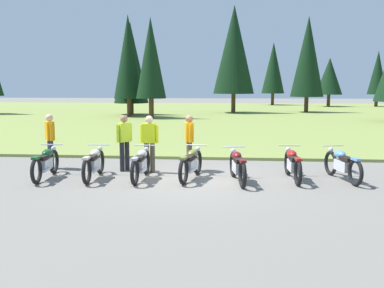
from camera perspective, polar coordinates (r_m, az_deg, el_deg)
ground_plane at (r=12.15m, az=-0.26°, el=-4.59°), size 140.00×140.00×0.00m
grass_moorland at (r=37.17m, az=3.48°, el=3.74°), size 80.00×44.00×0.10m
forest_treeline at (r=39.11m, az=12.97°, el=10.18°), size 42.61×27.64×9.23m
motorcycle_british_green at (r=12.89m, az=-18.15°, el=-2.28°), size 0.62×2.10×0.88m
motorcycle_cream at (r=12.49m, az=-12.39°, el=-2.38°), size 0.62×2.10×0.88m
motorcycle_silver at (r=12.19m, az=-6.52°, el=-2.50°), size 0.62×2.10×0.88m
motorcycle_olive at (r=12.17m, az=-0.11°, el=-2.47°), size 0.65×2.08×0.88m
motorcycle_maroon at (r=11.86m, az=5.83°, el=-2.77°), size 0.68×2.09×0.88m
motorcycle_red at (r=12.35m, az=12.70°, el=-2.50°), size 0.62×2.10×0.88m
motorcycle_sky_blue at (r=12.69m, az=18.61°, el=-2.45°), size 0.75×2.06×0.88m
rider_in_hivis_vest at (r=13.06m, az=-5.45°, el=0.46°), size 0.55×0.26×1.67m
rider_near_row_end at (r=13.27m, az=-0.35°, el=0.61°), size 0.30×0.54×1.67m
rider_checking_bike at (r=14.30m, az=-17.64°, el=0.76°), size 0.38×0.47×1.67m
rider_with_back_turned at (r=13.38m, az=-8.62°, el=0.58°), size 0.40×0.43×1.67m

